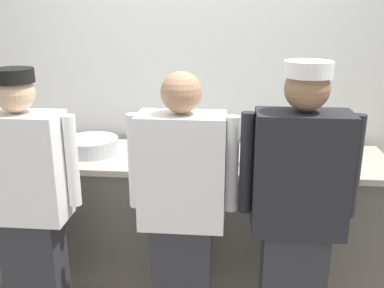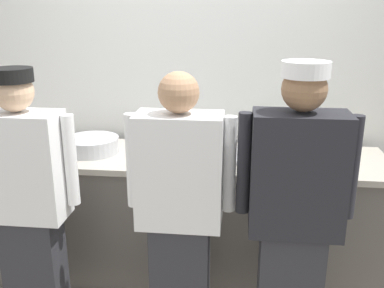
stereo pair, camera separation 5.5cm
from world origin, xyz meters
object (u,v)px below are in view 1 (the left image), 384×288
object	(u,v)px
chef_center	(182,211)
chef_far_right	(297,213)
plate_stack_rear	(158,143)
ramekin_red_sauce	(52,150)
deli_cup	(157,154)
plate_stack_front	(288,155)
ramekin_yellow_sauce	(328,149)
mixing_bowl_steel	(91,146)
squeeze_bottle_primary	(274,140)
sheet_tray	(222,154)
ramekin_green_sauce	(339,162)
chef_near_left	(28,203)
squeeze_bottle_secondary	(351,139)
chefs_knife	(192,159)

from	to	relation	value
chef_center	chef_far_right	distance (m)	0.60
plate_stack_rear	ramekin_red_sauce	bearing A→B (deg)	-166.67
chef_center	deli_cup	size ratio (longest dim) A/B	17.60
plate_stack_front	ramekin_yellow_sauce	bearing A→B (deg)	35.32
plate_stack_front	mixing_bowl_steel	distance (m)	1.34
squeeze_bottle_primary	plate_stack_rear	bearing A→B (deg)	179.89
sheet_tray	ramekin_red_sauce	distance (m)	1.17
chef_far_right	ramekin_green_sauce	size ratio (longest dim) A/B	15.79
plate_stack_rear	deli_cup	bearing A→B (deg)	-82.04
chef_near_left	plate_stack_front	size ratio (longest dim) A/B	6.96
plate_stack_rear	chef_center	bearing A→B (deg)	-71.49
chef_center	ramekin_yellow_sauce	distance (m)	1.25
chef_near_left	chef_center	size ratio (longest dim) A/B	1.00
chef_near_left	squeeze_bottle_secondary	world-z (taller)	chef_near_left
chef_near_left	ramekin_red_sauce	bearing A→B (deg)	100.15
plate_stack_rear	ramekin_green_sauce	xyz separation A→B (m)	(1.21, -0.24, -0.02)
mixing_bowl_steel	ramekin_green_sauce	xyz separation A→B (m)	(1.66, -0.11, -0.03)
ramekin_red_sauce	squeeze_bottle_primary	bearing A→B (deg)	6.23
sheet_tray	ramekin_green_sauce	bearing A→B (deg)	-9.00
chef_center	ramekin_yellow_sauce	world-z (taller)	chef_center
plate_stack_rear	chefs_knife	size ratio (longest dim) A/B	0.91
chef_near_left	ramekin_green_sauce	bearing A→B (deg)	17.20
chef_far_right	chefs_knife	xyz separation A→B (m)	(-0.60, 0.64, 0.05)
ramekin_yellow_sauce	ramekin_red_sauce	bearing A→B (deg)	-174.03
chef_far_right	deli_cup	size ratio (longest dim) A/B	18.29
chef_center	deli_cup	xyz separation A→B (m)	(-0.23, 0.55, 0.13)
chef_center	squeeze_bottle_primary	distance (m)	0.98
plate_stack_front	chefs_knife	xyz separation A→B (m)	(-0.63, -0.03, -0.04)
ramekin_green_sauce	sheet_tray	bearing A→B (deg)	171.00
chef_center	sheet_tray	xyz separation A→B (m)	(0.19, 0.68, 0.10)
chef_center	mixing_bowl_steel	size ratio (longest dim) A/B	4.27
sheet_tray	squeeze_bottle_secondary	distance (m)	0.90
sheet_tray	ramekin_green_sauce	size ratio (longest dim) A/B	4.50
squeeze_bottle_primary	ramekin_red_sauce	distance (m)	1.54
plate_stack_rear	squeeze_bottle_secondary	xyz separation A→B (m)	(1.35, 0.04, 0.06)
chef_center	chef_far_right	size ratio (longest dim) A/B	0.96
chef_far_right	ramekin_red_sauce	size ratio (longest dim) A/B	17.08
chef_center	sheet_tray	distance (m)	0.72
chef_near_left	squeeze_bottle_primary	distance (m)	1.63
plate_stack_rear	ramekin_red_sauce	world-z (taller)	plate_stack_rear
chef_far_right	ramekin_yellow_sauce	distance (m)	0.95
plate_stack_front	sheet_tray	xyz separation A→B (m)	(-0.43, 0.07, -0.03)
deli_cup	squeeze_bottle_primary	bearing A→B (deg)	17.39
plate_stack_rear	squeeze_bottle_secondary	bearing A→B (deg)	1.76
chef_near_left	plate_stack_rear	bearing A→B (deg)	53.09
plate_stack_front	deli_cup	distance (m)	0.86
plate_stack_rear	sheet_tray	distance (m)	0.48
mixing_bowl_steel	ramekin_red_sauce	distance (m)	0.27
ramekin_green_sauce	ramekin_red_sauce	distance (m)	1.92
chef_far_right	squeeze_bottle_secondary	bearing A→B (deg)	61.86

